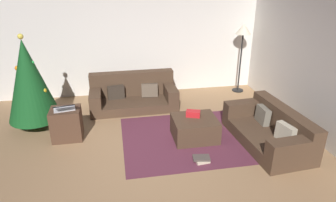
% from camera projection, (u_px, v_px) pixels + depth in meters
% --- Properties ---
extents(ground_plane, '(6.40, 6.40, 0.00)m').
position_uv_depth(ground_plane, '(146.00, 163.00, 4.78)').
color(ground_plane, '#93704C').
extents(rear_partition, '(6.40, 0.12, 2.60)m').
position_uv_depth(rear_partition, '(129.00, 40.00, 7.10)').
color(rear_partition, silver).
rests_on(rear_partition, ground_plane).
extents(couch_left, '(1.88, 0.90, 0.74)m').
position_uv_depth(couch_left, '(133.00, 95.00, 6.71)').
color(couch_left, '#473323').
rests_on(couch_left, ground_plane).
extents(couch_right, '(1.01, 1.80, 0.63)m').
position_uv_depth(couch_right, '(271.00, 130.00, 5.28)').
color(couch_right, '#473323').
rests_on(couch_right, ground_plane).
extents(ottoman, '(0.78, 0.68, 0.39)m').
position_uv_depth(ottoman, '(195.00, 128.00, 5.44)').
color(ottoman, '#473323').
rests_on(ottoman, ground_plane).
extents(gift_box, '(0.28, 0.22, 0.11)m').
position_uv_depth(gift_box, '(193.00, 114.00, 5.43)').
color(gift_box, red).
rests_on(gift_box, ottoman).
extents(tv_remote, '(0.09, 0.17, 0.02)m').
position_uv_depth(tv_remote, '(190.00, 115.00, 5.49)').
color(tv_remote, black).
rests_on(tv_remote, ottoman).
extents(christmas_tree, '(0.95, 0.95, 1.81)m').
position_uv_depth(christmas_tree, '(29.00, 80.00, 5.55)').
color(christmas_tree, brown).
rests_on(christmas_tree, ground_plane).
extents(side_table, '(0.52, 0.44, 0.58)m').
position_uv_depth(side_table, '(67.00, 124.00, 5.40)').
color(side_table, '#4C3323').
rests_on(side_table, ground_plane).
extents(laptop, '(0.42, 0.44, 0.17)m').
position_uv_depth(laptop, '(64.00, 108.00, 5.21)').
color(laptop, silver).
rests_on(laptop, side_table).
extents(book_stack, '(0.29, 0.22, 0.08)m').
position_uv_depth(book_stack, '(202.00, 159.00, 4.82)').
color(book_stack, beige).
rests_on(book_stack, ground_plane).
extents(corner_lamp, '(0.36, 0.36, 1.68)m').
position_uv_depth(corner_lamp, '(243.00, 34.00, 7.11)').
color(corner_lamp, black).
rests_on(corner_lamp, ground_plane).
extents(area_rug, '(2.60, 2.00, 0.01)m').
position_uv_depth(area_rug, '(194.00, 137.00, 5.52)').
color(area_rug, '#572736').
rests_on(area_rug, ground_plane).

